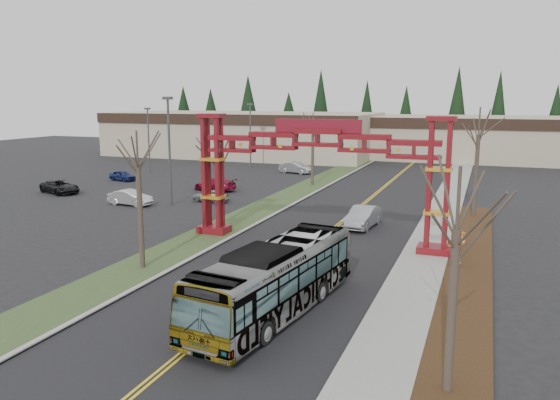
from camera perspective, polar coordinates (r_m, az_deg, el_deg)
The scene contains 33 objects.
ground at distance 22.74m, azimuth -10.19°, elevation -15.60°, with size 200.00×200.00×0.00m, color black.
road at distance 44.84m, azimuth 6.44°, elevation -2.33°, with size 12.00×110.00×0.02m, color black.
lane_line_left at distance 44.86m, azimuth 6.29°, elevation -2.30°, with size 0.12×100.00×0.01m, color yellow.
lane_line_right at distance 44.81m, azimuth 6.59°, elevation -2.32°, with size 0.12×100.00×0.01m, color yellow.
curb_right at distance 43.76m, azimuth 14.27°, elevation -2.83°, with size 0.30×110.00×0.15m, color #A1A09C.
sidewalk_right at distance 43.63m, azimuth 16.16°, elevation -2.96°, with size 2.60×110.00×0.14m, color gray.
landscape_strip at distance 29.12m, azimuth 18.74°, elevation -9.90°, with size 2.60×50.00×0.12m, color black.
grass_median at distance 47.39m, azimuth -2.97°, elevation -1.54°, with size 4.00×110.00×0.08m, color #2E4120.
curb_left at distance 46.68m, azimuth -0.89°, elevation -1.67°, with size 0.30×110.00×0.15m, color #A1A09C.
gateway_arch at distance 37.19m, azimuth 3.92°, elevation 4.39°, with size 18.20×1.60×8.90m.
retail_building_west at distance 98.39m, azimuth -3.70°, elevation 6.93°, with size 46.00×22.30×7.50m.
retail_building_east at distance 97.55m, azimuth 20.48°, elevation 6.11°, with size 38.00×20.30×7.00m.
conifer_treeline at distance 109.93m, azimuth 15.52°, elevation 8.37°, with size 116.10×5.60×13.00m.
transit_bus at distance 25.66m, azimuth -0.45°, elevation -8.29°, with size 2.81×11.99×3.34m, color #ADAFB5.
silver_sedan at distance 43.23m, azimuth 8.65°, elevation -1.77°, with size 1.74×4.99×1.64m, color #A5A8AD.
parked_car_near_a at distance 53.68m, azimuth -7.26°, elevation 0.46°, with size 1.47×3.65×1.24m, color gray.
parked_car_near_b at distance 53.54m, azimuth -15.36°, elevation 0.25°, with size 1.54×4.41×1.45m, color silver.
parked_car_near_c at distance 62.70m, azimuth -22.02°, elevation 1.30°, with size 2.36×5.12×1.42m, color black.
parked_car_mid_a at distance 60.22m, azimuth -6.83°, elevation 1.65°, with size 1.98×4.86×1.41m, color maroon.
parked_car_mid_b at distance 69.83m, azimuth -16.14°, elevation 2.46°, with size 1.48×3.68×1.25m, color navy.
parked_car_far_a at distance 73.81m, azimuth 1.64°, elevation 3.39°, with size 1.59×4.57×1.50m, color #9FA0A6.
bare_tree_median_near at distance 32.51m, azimuth -14.61°, elevation 3.28°, with size 3.15×3.15×8.16m.
bare_tree_median_mid at distance 41.05m, azimuth -6.51°, elevation 4.17°, with size 3.27×3.27×7.63m.
bare_tree_median_far at distance 62.82m, azimuth 3.46°, elevation 7.06°, with size 3.32×3.32×8.39m.
bare_tree_right_near at distance 18.66m, azimuth 17.97°, elevation -3.13°, with size 3.18×3.18×7.85m.
bare_tree_right_far at distance 48.54m, azimuth 20.03°, elevation 6.33°, with size 3.49×3.49×9.27m.
light_pole_near at distance 52.13m, azimuth -11.50°, elevation 5.84°, with size 0.88×0.44×10.13m.
light_pole_mid at distance 75.64m, azimuth -13.58°, elevation 6.56°, with size 0.76×0.38×8.76m.
light_pole_far at distance 79.26m, azimuth -3.12°, elevation 7.23°, with size 0.81×0.40×9.29m.
street_sign at distance 32.91m, azimuth 17.91°, elevation -4.94°, with size 0.46×0.10×2.03m.
barrel_south at distance 34.33m, azimuth 17.88°, elevation -5.96°, with size 0.54×0.54×1.01m.
barrel_mid at distance 37.11m, azimuth 17.44°, elevation -4.77°, with size 0.49×0.49×0.91m.
barrel_north at distance 39.61m, azimuth 18.43°, elevation -3.87°, with size 0.50×0.50×0.93m.
Camera 1 is at (10.76, -17.37, 9.96)m, focal length 35.00 mm.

